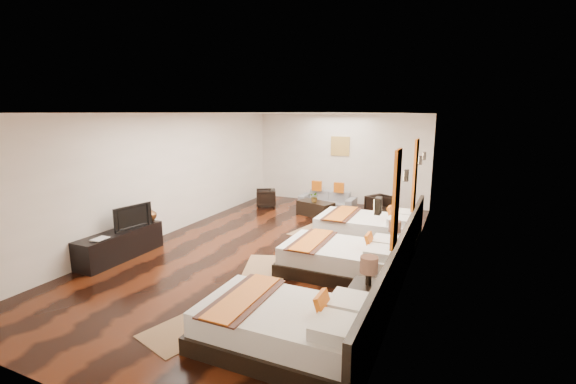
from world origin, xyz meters
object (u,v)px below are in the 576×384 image
at_px(tv, 131,216).
at_px(armchair_right, 381,206).
at_px(nightstand_b, 393,249).
at_px(sofa, 327,199).
at_px(bed_near, 286,327).
at_px(figurine, 149,213).
at_px(coffee_table, 315,209).
at_px(bed_far, 368,228).
at_px(armchair_left, 266,198).
at_px(tv_console, 121,244).
at_px(book, 95,238).
at_px(nightstand_a, 368,297).
at_px(table_plant, 315,197).
at_px(bed_mid, 343,259).

bearing_deg(tv, armchair_right, -28.76).
distance_m(nightstand_b, sofa, 4.55).
distance_m(bed_near, figurine, 4.76).
relative_size(figurine, coffee_table, 0.32).
relative_size(bed_far, figurine, 6.84).
xyz_separation_m(bed_far, armchair_left, (-3.58, 1.96, -0.02)).
relative_size(tv_console, book, 6.25).
distance_m(bed_near, nightstand_a, 1.31).
relative_size(armchair_left, table_plant, 1.98).
distance_m(bed_near, armchair_right, 6.63).
height_order(book, coffee_table, book).
bearing_deg(nightstand_a, figurine, 167.25).
bearing_deg(figurine, bed_mid, 3.26).
bearing_deg(figurine, bed_far, 27.88).
bearing_deg(sofa, nightstand_a, -65.55).
distance_m(nightstand_a, tv_console, 4.95).
xyz_separation_m(nightstand_a, sofa, (-2.56, 5.95, -0.07)).
xyz_separation_m(figurine, coffee_table, (2.39, 3.78, -0.51)).
bearing_deg(armchair_right, tv_console, 172.92).
bearing_deg(nightstand_b, armchair_left, 144.26).
bearing_deg(bed_far, book, -139.57).
relative_size(bed_near, book, 7.33).
bearing_deg(tv, nightstand_a, -86.58).
distance_m(bed_near, coffee_table, 6.25).
bearing_deg(sofa, tv_console, -111.72).
bearing_deg(armchair_left, table_plant, 47.00).
bearing_deg(armchair_right, bed_far, -145.69).
xyz_separation_m(nightstand_b, book, (-4.95, -2.43, 0.27)).
xyz_separation_m(bed_near, bed_far, (0.00, 4.42, 0.01)).
xyz_separation_m(tv, table_plant, (2.33, 4.26, -0.24)).
relative_size(bed_near, tv_console, 1.17).
distance_m(nightstand_b, armchair_right, 3.48).
height_order(nightstand_a, table_plant, nightstand_a).
bearing_deg(bed_near, nightstand_a, 55.23).
bearing_deg(table_plant, armchair_right, 23.11).
height_order(bed_near, book, bed_near).
distance_m(tv_console, tv, 0.58).
relative_size(nightstand_b, coffee_table, 0.84).
xyz_separation_m(bed_near, nightstand_a, (0.75, 1.08, 0.04)).
relative_size(bed_near, armchair_right, 3.26).
bearing_deg(bed_near, armchair_right, 91.21).
bearing_deg(tv, sofa, -13.41).
xyz_separation_m(nightstand_b, table_plant, (-2.56, 2.65, 0.25)).
bearing_deg(sofa, coffee_table, -88.79).
relative_size(nightstand_b, book, 2.92).
bearing_deg(tv, coffee_table, -18.28).
distance_m(tv, armchair_left, 4.79).
bearing_deg(tv_console, armchair_left, 82.90).
height_order(bed_near, table_plant, bed_near).
xyz_separation_m(tv_console, table_plant, (2.38, 4.53, 0.27)).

